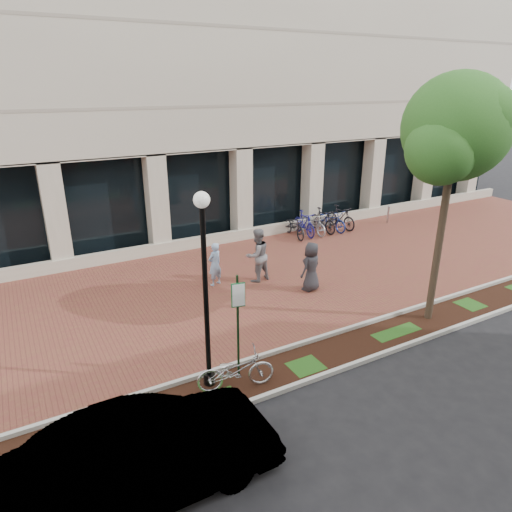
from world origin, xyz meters
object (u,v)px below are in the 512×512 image
pedestrian_right (311,267)px  locked_bicycle (236,370)px  lamppost (205,283)px  bike_rack_cluster (318,222)px  pedestrian_left (215,264)px  sedan_near_curb (145,457)px  bollard (388,214)px  pedestrian_mid (257,255)px  parking_sign (238,315)px  street_tree (456,135)px

pedestrian_right → locked_bicycle: bearing=18.7°
lamppost → bike_rack_cluster: size_ratio=1.32×
lamppost → pedestrian_left: (2.54, 5.28, -1.89)m
locked_bicycle → pedestrian_right: (4.82, 3.70, 0.39)m
pedestrian_right → sedan_near_curb: pedestrian_right is taller
pedestrian_left → bike_rack_cluster: (6.94, 3.24, -0.25)m
locked_bicycle → pedestrian_left: pedestrian_left is taller
bollard → lamppost: bearing=-149.5°
pedestrian_mid → pedestrian_right: pedestrian_mid is taller
parking_sign → locked_bicycle: 1.32m
lamppost → bollard: size_ratio=5.00×
pedestrian_mid → bike_rack_cluster: pedestrian_mid is taller
bike_rack_cluster → parking_sign: bearing=-133.6°
locked_bicycle → bike_rack_cluster: 12.70m
street_tree → pedestrian_mid: bearing=123.1°
parking_sign → street_tree: (6.62, -0.14, 3.86)m
bollard → pedestrian_right: bearing=-150.2°
pedestrian_mid → sedan_near_curb: (-6.29, -7.24, -0.21)m
locked_bicycle → pedestrian_mid: pedestrian_mid is taller
street_tree → pedestrian_left: 8.75m
street_tree → pedestrian_left: street_tree is taller
parking_sign → lamppost: lamppost is taller
locked_bicycle → pedestrian_mid: (3.57, 5.34, 0.51)m
pedestrian_right → street_tree: bearing=102.2°
locked_bicycle → bollard: (13.14, 8.48, -0.01)m
parking_sign → bike_rack_cluster: parking_sign is taller
parking_sign → lamppost: (-0.77, 0.07, 0.97)m
pedestrian_left → pedestrian_mid: pedestrian_mid is taller
parking_sign → street_tree: street_tree is taller
parking_sign → bike_rack_cluster: bearing=56.3°
lamppost → pedestrian_mid: (4.07, 4.89, -1.69)m
street_tree → pedestrian_mid: street_tree is taller
bike_rack_cluster → bollard: bearing=-5.1°
pedestrian_mid → sedan_near_curb: pedestrian_mid is taller
lamppost → locked_bicycle: size_ratio=2.55×
parking_sign → street_tree: size_ratio=0.38×
street_tree → pedestrian_right: size_ratio=4.09×
parking_sign → bollard: 15.25m
locked_bicycle → sedan_near_curb: bearing=139.1°
pedestrian_mid → lamppost: bearing=40.1°
pedestrian_mid → sedan_near_curb: bearing=38.9°
bike_rack_cluster → sedan_near_curb: bearing=-135.3°
lamppost → locked_bicycle: (0.50, -0.45, -2.20)m
bollard → pedestrian_mid: bearing=-161.8°
locked_bicycle → bike_rack_cluster: size_ratio=0.52×
parking_sign → pedestrian_right: (4.54, 3.32, -0.84)m
lamppost → street_tree: 7.94m
sedan_near_curb → bike_rack_cluster: bearing=-47.5°
pedestrian_mid → street_tree: bearing=113.0°
lamppost → street_tree: size_ratio=0.66×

